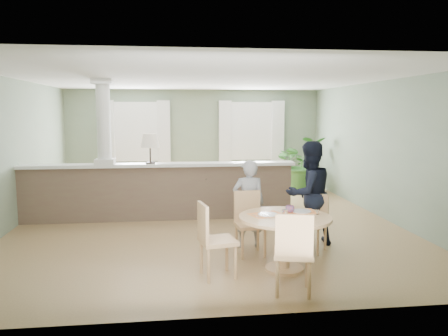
{
  "coord_description": "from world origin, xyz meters",
  "views": [
    {
      "loc": [
        -0.64,
        -8.23,
        2.1
      ],
      "look_at": [
        0.23,
        -1.0,
        1.16
      ],
      "focal_mm": 35.0,
      "sensor_mm": 36.0,
      "label": 1
    }
  ],
  "objects": [
    {
      "name": "chair_near",
      "position": [
        0.72,
        -3.56,
        0.54
      ],
      "size": [
        0.53,
        0.53,
        0.98
      ],
      "rotation": [
        0.0,
        0.0,
        2.9
      ],
      "color": "tan",
      "rests_on": "ground"
    },
    {
      "name": "sofa",
      "position": [
        0.04,
        1.39,
        0.47
      ],
      "size": [
        3.29,
        1.46,
        0.94
      ],
      "primitive_type": "imported",
      "rotation": [
        0.0,
        0.0,
        -0.06
      ],
      "color": "#968052",
      "rests_on": "ground"
    },
    {
      "name": "ground",
      "position": [
        0.0,
        0.0,
        0.0
      ],
      "size": [
        8.0,
        8.0,
        0.0
      ],
      "primitive_type": "plane",
      "color": "tan",
      "rests_on": "ground"
    },
    {
      "name": "man_person",
      "position": [
        1.48,
        -1.73,
        0.82
      ],
      "size": [
        0.96,
        0.86,
        1.65
      ],
      "primitive_type": "imported",
      "rotation": [
        0.0,
        0.0,
        3.49
      ],
      "color": "black",
      "rests_on": "ground"
    },
    {
      "name": "chair_far_man",
      "position": [
        1.49,
        -1.98,
        0.47
      ],
      "size": [
        0.55,
        0.55,
        0.86
      ],
      "rotation": [
        0.0,
        0.0,
        -0.69
      ],
      "color": "tan",
      "rests_on": "ground"
    },
    {
      "name": "child_person",
      "position": [
        0.53,
        -1.71,
        0.68
      ],
      "size": [
        0.52,
        0.36,
        1.37
      ],
      "primitive_type": "imported",
      "rotation": [
        0.0,
        0.0,
        3.08
      ],
      "color": "gray",
      "rests_on": "ground"
    },
    {
      "name": "chair_side",
      "position": [
        -0.15,
        -2.9,
        0.53
      ],
      "size": [
        0.51,
        0.51,
        0.96
      ],
      "rotation": [
        0.0,
        0.0,
        1.76
      ],
      "color": "tan",
      "rests_on": "ground"
    },
    {
      "name": "houseplant",
      "position": [
        2.7,
        2.94,
        0.73
      ],
      "size": [
        1.49,
        1.35,
        1.46
      ],
      "primitive_type": "imported",
      "rotation": [
        0.0,
        0.0,
        0.18
      ],
      "color": "#376C2B",
      "rests_on": "ground"
    },
    {
      "name": "room_shell",
      "position": [
        -0.03,
        0.63,
        1.81
      ],
      "size": [
        7.02,
        8.02,
        2.71
      ],
      "color": "gray",
      "rests_on": "ground"
    },
    {
      "name": "chair_far_boy",
      "position": [
        0.48,
        -2.02,
        0.51
      ],
      "size": [
        0.46,
        0.46,
        0.93
      ],
      "rotation": [
        0.0,
        0.0,
        0.1
      ],
      "color": "tan",
      "rests_on": "ground"
    },
    {
      "name": "dining_table",
      "position": [
        0.83,
        -2.76,
        0.59
      ],
      "size": [
        1.22,
        1.22,
        0.83
      ],
      "rotation": [
        0.0,
        0.0,
        0.34
      ],
      "color": "tan",
      "rests_on": "ground"
    },
    {
      "name": "pony_wall",
      "position": [
        -0.99,
        0.2,
        0.71
      ],
      "size": [
        5.32,
        0.38,
        2.7
      ],
      "color": "brown",
      "rests_on": "ground"
    }
  ]
}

